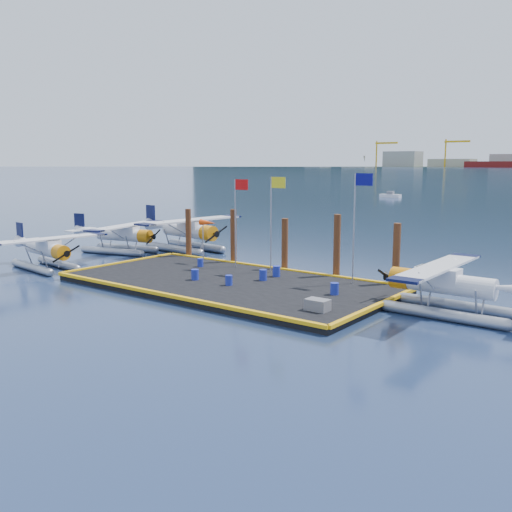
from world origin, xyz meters
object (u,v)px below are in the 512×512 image
(drum_0, at_px, (200,263))
(windsock, at_px, (208,224))
(crate, at_px, (318,305))
(piling_1, at_px, (233,238))
(piling_2, at_px, (285,247))
(drum_1, at_px, (229,280))
(flagpole_blue, at_px, (357,212))
(seaplane_b, at_px, (123,237))
(drum_2, at_px, (263,275))
(drum_4, at_px, (335,289))
(seaplane_a, at_px, (47,251))
(flagpole_yellow, at_px, (274,210))
(drum_3, at_px, (195,275))
(piling_3, at_px, (337,248))
(seaplane_d, at_px, (445,287))
(drum_5, at_px, (276,271))
(flagpole_red, at_px, (238,209))
(seaplane_c, at_px, (188,233))
(piling_0, at_px, (188,235))
(piling_4, at_px, (396,257))

(drum_0, bearing_deg, windsock, 111.36)
(crate, distance_m, piling_1, 14.70)
(crate, xyz_separation_m, piling_2, (-7.61, 8.22, 1.22))
(drum_1, distance_m, flagpole_blue, 8.49)
(seaplane_b, xyz_separation_m, drum_2, (17.13, -3.35, -0.65))
(seaplane_b, xyz_separation_m, windsock, (10.39, -0.88, 1.84))
(drum_1, bearing_deg, flagpole_blue, 40.10)
(drum_1, relative_size, drum_2, 0.90)
(seaplane_b, xyz_separation_m, drum_4, (22.49, -4.03, -0.66))
(drum_2, relative_size, windsock, 0.21)
(seaplane_b, bearing_deg, seaplane_a, -2.23)
(seaplane_a, height_order, flagpole_yellow, flagpole_yellow)
(seaplane_a, relative_size, drum_3, 13.26)
(seaplane_a, height_order, windsock, windsock)
(piling_3, bearing_deg, crate, -66.29)
(seaplane_b, bearing_deg, drum_0, 64.30)
(drum_4, relative_size, piling_2, 0.17)
(seaplane_d, bearing_deg, flagpole_blue, 70.27)
(seaplane_a, distance_m, piling_3, 20.31)
(drum_0, distance_m, drum_5, 6.16)
(flagpole_red, bearing_deg, piling_2, 29.80)
(drum_3, height_order, drum_4, same)
(seaplane_a, bearing_deg, drum_4, 108.56)
(drum_4, bearing_deg, drum_1, -164.66)
(seaplane_b, relative_size, windsock, 2.87)
(seaplane_b, height_order, drum_3, seaplane_b)
(seaplane_d, bearing_deg, drum_3, 100.74)
(seaplane_c, relative_size, drum_4, 16.08)
(seaplane_a, height_order, seaplane_c, seaplane_c)
(drum_5, bearing_deg, seaplane_c, 156.39)
(drum_0, xyz_separation_m, piling_2, (4.97, 3.03, 1.21))
(drum_5, height_order, piling_0, piling_0)
(drum_0, height_order, drum_3, drum_3)
(windsock, xyz_separation_m, piling_1, (1.03, 1.60, -1.13))
(seaplane_a, height_order, drum_5, seaplane_a)
(piling_4, bearing_deg, flagpole_blue, -138.42)
(drum_1, bearing_deg, piling_0, 145.83)
(piling_4, bearing_deg, seaplane_c, 170.94)
(seaplane_b, height_order, drum_2, seaplane_b)
(windsock, bearing_deg, piling_0, 155.27)
(seaplane_b, xyz_separation_m, piling_4, (23.91, 0.72, 0.62))
(drum_4, bearing_deg, piling_3, 118.45)
(seaplane_b, bearing_deg, piling_2, 78.77)
(seaplane_b, height_order, crate, seaplane_b)
(drum_3, relative_size, drum_5, 0.96)
(seaplane_d, bearing_deg, seaplane_a, 101.04)
(piling_4, bearing_deg, drum_1, -139.54)
(drum_4, distance_m, piling_1, 12.13)
(drum_5, bearing_deg, flagpole_red, 165.56)
(seaplane_a, height_order, flagpole_blue, flagpole_blue)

